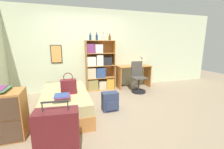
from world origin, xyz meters
TOP-DOWN VIEW (x-y plane):
  - ground_plane at (0.00, 0.00)m, footprint 14.00×14.00m
  - wall_back at (-0.00, 1.63)m, footprint 10.00×0.09m
  - bed at (-0.69, 0.02)m, footprint 0.97×1.91m
  - handbag at (-0.60, -0.16)m, footprint 0.32×0.18m
  - book_stack_on_bed at (-0.74, -0.52)m, footprint 0.31×0.37m
  - suitcase at (-0.81, -1.37)m, footprint 0.59×0.33m
  - dresser at (-1.63, -0.68)m, footprint 0.62×0.50m
  - bookcase at (0.40, 1.42)m, footprint 0.93×0.32m
  - bottle_green at (0.16, 1.42)m, footprint 0.07×0.07m
  - bottle_brown at (0.35, 1.39)m, footprint 0.07×0.07m
  - bottle_clear at (0.58, 1.44)m, footprint 0.07×0.07m
  - bottle_blue at (0.77, 1.38)m, footprint 0.08×0.08m
  - desk at (1.62, 1.32)m, footprint 1.15×0.52m
  - desk_lamp at (1.97, 1.38)m, footprint 0.21×0.16m
  - desk_chair at (1.52, 0.79)m, footprint 0.44×0.44m
  - backpack at (0.28, -0.23)m, footprint 0.36×0.25m
  - waste_bin at (1.60, 1.27)m, footprint 0.22×0.22m

SIDE VIEW (x-z plane):
  - ground_plane at x=0.00m, z-range 0.00..0.00m
  - waste_bin at x=1.60m, z-range 0.00..0.26m
  - backpack at x=0.28m, z-range 0.00..0.43m
  - bed at x=-0.69m, z-range 0.00..0.48m
  - desk_chair at x=1.52m, z-range -0.16..0.80m
  - suitcase at x=-0.81m, z-range -0.06..0.73m
  - dresser at x=-1.63m, z-range 0.00..0.78m
  - desk at x=1.62m, z-range 0.14..0.91m
  - book_stack_on_bed at x=-0.74m, z-range 0.48..0.58m
  - handbag at x=-0.60m, z-range 0.41..0.86m
  - bookcase at x=0.40m, z-range -0.09..1.51m
  - desk_lamp at x=1.97m, z-range 0.82..1.19m
  - wall_back at x=0.00m, z-range 0.00..2.60m
  - bottle_blue at x=0.77m, z-range 1.58..1.79m
  - bottle_green at x=0.16m, z-range 1.58..1.81m
  - bottle_clear at x=0.58m, z-range 1.58..1.82m
  - bottle_brown at x=0.35m, z-range 1.58..1.82m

